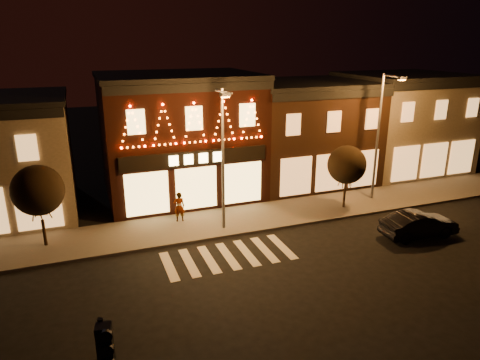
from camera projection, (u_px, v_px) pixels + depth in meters
ground at (259, 298)px, 18.35m from camera, size 120.00×120.00×0.00m
sidewalk_far at (238, 220)px, 26.12m from camera, size 44.00×4.00×0.15m
building_pulp at (180, 136)px, 29.53m from camera, size 10.20×8.34×8.30m
building_right_a at (304, 131)px, 32.81m from camera, size 9.20×8.28×7.50m
building_right_b at (401, 122)px, 35.75m from camera, size 9.20×8.28×7.80m
streetlamp_mid at (223, 150)px, 23.23m from camera, size 0.69×1.80×7.84m
streetlamp_right at (381, 128)px, 27.81m from camera, size 0.52×1.87×8.22m
tree_left at (38, 190)px, 21.84m from camera, size 2.58×2.58×4.31m
tree_right at (347, 165)px, 27.05m from camera, size 2.40×2.40×4.02m
dark_sedan at (419, 225)px, 23.89m from camera, size 4.34×1.70×1.41m
pedestrian at (179, 207)px, 25.49m from camera, size 0.70×0.50×1.79m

